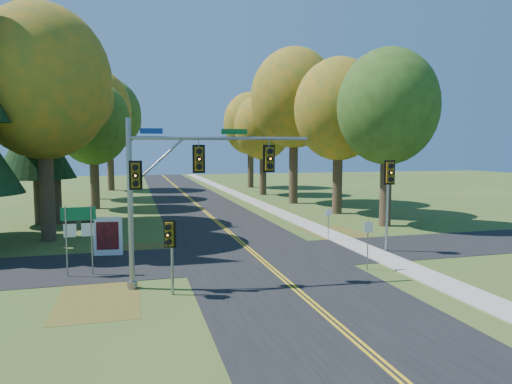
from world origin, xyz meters
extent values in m
plane|color=#34551E|center=(0.00, 0.00, 0.00)|extent=(160.00, 160.00, 0.00)
cube|color=black|center=(0.00, 0.00, 0.01)|extent=(8.00, 160.00, 0.02)
cube|color=black|center=(0.00, 2.00, 0.01)|extent=(60.00, 6.00, 0.02)
cube|color=gold|center=(-0.10, 0.00, 0.03)|extent=(0.10, 160.00, 0.01)
cube|color=gold|center=(0.10, 0.00, 0.03)|extent=(0.10, 160.00, 0.01)
cube|color=#9E998E|center=(6.20, 0.00, 0.03)|extent=(1.60, 160.00, 0.06)
cube|color=brown|center=(-6.50, 4.00, 0.01)|extent=(4.00, 6.00, 0.00)
cube|color=brown|center=(6.80, 6.00, 0.01)|extent=(3.50, 8.00, 0.00)
cube|color=brown|center=(-7.50, -3.00, 0.01)|extent=(3.00, 5.00, 0.00)
cylinder|color=#38281C|center=(-11.20, 9.30, 3.38)|extent=(0.86, 0.86, 6.75)
ellipsoid|color=#BB7619|center=(-11.20, 9.30, 9.55)|extent=(8.00, 8.00, 9.20)
sphere|color=#BB7619|center=(-9.60, 10.50, 8.75)|extent=(4.80, 4.80, 4.80)
sphere|color=#BB7619|center=(-12.60, 8.50, 10.35)|extent=(4.40, 4.40, 4.40)
cylinder|color=#38281C|center=(11.50, 8.70, 3.04)|extent=(0.83, 0.83, 6.08)
ellipsoid|color=#3E6D22|center=(11.50, 8.70, 8.60)|extent=(7.20, 7.20, 8.28)
sphere|color=#3E6D22|center=(12.94, 9.78, 7.88)|extent=(4.32, 4.32, 4.32)
sphere|color=#3E6D22|center=(10.24, 7.98, 9.32)|extent=(3.96, 3.96, 3.96)
cylinder|color=#38281C|center=(-11.80, 16.20, 3.71)|extent=(0.89, 0.89, 7.42)
ellipsoid|color=#BB7619|center=(-11.80, 16.20, 10.43)|extent=(8.60, 8.60, 9.89)
sphere|color=#BB7619|center=(-10.08, 17.49, 9.57)|extent=(5.16, 5.16, 5.16)
sphere|color=#BB7619|center=(-13.30, 15.34, 11.29)|extent=(4.73, 4.73, 4.73)
cylinder|color=#38281C|center=(10.90, 15.50, 3.15)|extent=(0.84, 0.84, 6.30)
ellipsoid|color=#BB7619|center=(10.90, 15.50, 8.96)|extent=(7.60, 7.60, 8.74)
sphere|color=#BB7619|center=(12.42, 16.64, 8.20)|extent=(4.56, 4.56, 4.56)
sphere|color=#BB7619|center=(9.57, 14.74, 9.72)|extent=(4.18, 4.18, 4.18)
cylinder|color=#38281C|center=(-9.60, 24.40, 2.81)|extent=(0.81, 0.81, 5.62)
ellipsoid|color=#3E6D22|center=(-9.60, 24.40, 8.00)|extent=(6.80, 6.80, 7.82)
sphere|color=#3E6D22|center=(-8.24, 25.42, 7.33)|extent=(4.08, 4.08, 4.08)
sphere|color=#3E6D22|center=(-10.79, 23.72, 8.69)|extent=(3.74, 3.74, 3.74)
cylinder|color=#38281C|center=(9.80, 23.60, 3.83)|extent=(0.90, 0.90, 7.65)
ellipsoid|color=#BB7619|center=(9.80, 23.60, 10.73)|extent=(8.80, 8.80, 10.12)
sphere|color=#BB7619|center=(11.56, 24.92, 9.85)|extent=(5.28, 5.28, 5.28)
sphere|color=#BB7619|center=(8.26, 22.72, 11.61)|extent=(4.84, 4.84, 4.84)
cylinder|color=#38281C|center=(-10.20, 33.10, 3.49)|extent=(0.87, 0.87, 6.98)
ellipsoid|color=#BB7619|center=(-10.20, 33.10, 9.85)|extent=(8.20, 8.20, 9.43)
sphere|color=#BB7619|center=(-8.56, 34.33, 9.03)|extent=(4.92, 4.92, 4.92)
sphere|color=#BB7619|center=(-11.63, 32.28, 10.67)|extent=(4.51, 4.51, 4.51)
cylinder|color=#38281C|center=(9.20, 32.80, 2.93)|extent=(0.82, 0.82, 5.85)
ellipsoid|color=#BB7619|center=(9.20, 32.80, 8.30)|extent=(7.00, 7.00, 8.05)
sphere|color=#BB7619|center=(10.60, 33.85, 7.60)|extent=(4.20, 4.20, 4.20)
sphere|color=#BB7619|center=(7.97, 32.10, 9.00)|extent=(3.85, 3.85, 3.85)
cylinder|color=#38281C|center=(-9.00, 44.00, 3.60)|extent=(0.88, 0.88, 7.20)
ellipsoid|color=#3E6D22|center=(-9.00, 44.00, 10.14)|extent=(8.40, 8.40, 9.66)
sphere|color=#3E6D22|center=(-7.32, 45.26, 9.30)|extent=(5.04, 5.04, 5.04)
sphere|color=#3E6D22|center=(-10.47, 43.16, 10.98)|extent=(4.62, 4.62, 4.62)
cylinder|color=#38281C|center=(10.40, 43.50, 3.26)|extent=(0.85, 0.85, 6.53)
ellipsoid|color=#BB7619|center=(10.40, 43.50, 9.26)|extent=(7.80, 7.80, 8.97)
sphere|color=#BB7619|center=(11.96, 44.67, 8.47)|extent=(4.68, 4.68, 4.68)
sphere|color=#BB7619|center=(9.04, 42.72, 10.04)|extent=(4.29, 4.29, 4.29)
cylinder|color=#38281C|center=(-13.00, 16.00, 1.71)|extent=(0.50, 0.50, 3.42)
cone|color=black|center=(-13.00, 16.00, 6.15)|extent=(5.60, 5.60, 5.45)
cone|color=black|center=(-13.00, 16.00, 10.04)|extent=(4.57, 4.57, 5.45)
cone|color=black|center=(-13.00, 16.00, 13.94)|extent=(3.55, 3.55, 5.45)
cylinder|color=gray|center=(-6.28, -2.00, 3.40)|extent=(0.21, 0.21, 6.79)
cylinder|color=gray|center=(-6.28, -2.00, 0.15)|extent=(0.43, 0.43, 0.29)
cylinder|color=gray|center=(-2.65, -2.20, 6.01)|extent=(7.27, 0.54, 0.14)
cylinder|color=gray|center=(-5.22, -2.06, 5.04)|extent=(2.19, 0.21, 2.00)
cylinder|color=gray|center=(-3.57, -2.15, 5.84)|extent=(0.04, 0.04, 0.35)
cube|color=#72590C|center=(-3.57, -2.15, 5.18)|extent=(0.35, 0.31, 0.97)
cube|color=black|center=(-3.57, -2.15, 5.18)|extent=(0.51, 0.06, 1.14)
sphere|color=orange|center=(-3.58, -2.38, 5.18)|extent=(0.17, 0.17, 0.17)
cylinder|color=black|center=(-3.58, -2.38, 5.49)|extent=(0.24, 0.17, 0.23)
cylinder|color=black|center=(-3.58, -2.38, 5.18)|extent=(0.24, 0.17, 0.23)
cylinder|color=black|center=(-3.58, -2.38, 4.87)|extent=(0.24, 0.17, 0.23)
cylinder|color=gray|center=(-0.67, -2.32, 5.84)|extent=(0.04, 0.04, 0.35)
cube|color=#72590C|center=(-0.67, -2.32, 5.18)|extent=(0.35, 0.31, 0.97)
cube|color=black|center=(-0.67, -2.32, 5.18)|extent=(0.51, 0.06, 1.14)
sphere|color=orange|center=(-0.68, -2.54, 5.18)|extent=(0.17, 0.17, 0.17)
cylinder|color=black|center=(-0.68, -2.54, 5.49)|extent=(0.24, 0.17, 0.23)
cylinder|color=black|center=(-0.68, -2.54, 5.18)|extent=(0.24, 0.17, 0.23)
cylinder|color=black|center=(-0.68, -2.54, 4.87)|extent=(0.24, 0.17, 0.23)
cube|color=#72590C|center=(-6.05, -2.16, 4.56)|extent=(0.35, 0.31, 0.97)
cube|color=black|center=(-6.05, -2.16, 4.56)|extent=(0.51, 0.06, 1.14)
sphere|color=orange|center=(-6.06, -2.38, 4.56)|extent=(0.17, 0.17, 0.17)
cylinder|color=black|center=(-6.06, -2.38, 4.87)|extent=(0.24, 0.17, 0.23)
cylinder|color=black|center=(-6.06, -2.38, 4.56)|extent=(0.24, 0.17, 0.23)
cylinder|color=black|center=(-6.06, -2.38, 4.25)|extent=(0.24, 0.17, 0.23)
cube|color=navy|center=(-5.41, -2.05, 6.29)|extent=(0.87, 0.09, 0.21)
cube|color=#0C5926|center=(-2.12, -2.23, 6.29)|extent=(1.07, 0.10, 0.21)
cylinder|color=#9B9CA3|center=(7.15, 1.30, 2.44)|extent=(0.13, 0.13, 4.89)
cube|color=#72590C|center=(7.09, 1.06, 4.33)|extent=(0.45, 0.42, 1.11)
cube|color=black|center=(7.09, 1.06, 4.33)|extent=(0.57, 0.18, 1.31)
sphere|color=orange|center=(7.02, 0.81, 4.33)|extent=(0.20, 0.20, 0.20)
cylinder|color=black|center=(7.02, 0.81, 4.69)|extent=(0.30, 0.24, 0.27)
cylinder|color=black|center=(7.02, 0.81, 4.33)|extent=(0.30, 0.24, 0.27)
cylinder|color=black|center=(7.02, 0.81, 3.98)|extent=(0.30, 0.24, 0.27)
cylinder|color=gray|center=(-4.79, -3.23, 1.43)|extent=(0.11, 0.11, 2.85)
cube|color=#72590C|center=(-4.86, -3.41, 2.41)|extent=(0.38, 0.36, 0.89)
cube|color=black|center=(-4.86, -3.41, 2.41)|extent=(0.44, 0.20, 1.05)
sphere|color=orange|center=(-4.94, -3.60, 2.41)|extent=(0.16, 0.16, 0.16)
cylinder|color=black|center=(-4.94, -3.60, 2.69)|extent=(0.25, 0.21, 0.21)
cylinder|color=black|center=(-4.94, -3.60, 2.41)|extent=(0.25, 0.21, 0.21)
cylinder|color=black|center=(-4.94, -3.60, 2.12)|extent=(0.25, 0.21, 0.21)
cylinder|color=gray|center=(-9.02, 0.48, 1.56)|extent=(0.06, 0.06, 3.13)
cylinder|color=gray|center=(-7.98, 0.52, 1.56)|extent=(0.06, 0.06, 3.13)
cube|color=#0D5D34|center=(-8.50, 0.53, 2.76)|extent=(1.46, 0.11, 0.57)
cube|color=silver|center=(-8.50, 0.53, 2.76)|extent=(1.25, 0.06, 0.08)
cube|color=silver|center=(-8.87, 0.52, 2.03)|extent=(0.52, 0.06, 0.57)
cube|color=black|center=(-8.87, 0.52, 2.38)|extent=(0.52, 0.03, 0.10)
cube|color=silver|center=(-8.14, 0.55, 2.03)|extent=(0.52, 0.06, 0.57)
cube|color=black|center=(-8.14, 0.55, 2.38)|extent=(0.52, 0.03, 0.10)
cube|color=white|center=(-7.49, 4.22, 1.01)|extent=(1.48, 0.40, 2.03)
cube|color=maroon|center=(-7.51, 4.11, 1.07)|extent=(1.12, 0.18, 1.46)
cube|color=white|center=(-8.05, 4.30, 0.17)|extent=(0.10, 0.10, 0.34)
cube|color=white|center=(-6.93, 4.15, 0.17)|extent=(0.10, 0.10, 0.34)
cylinder|color=gray|center=(5.39, 5.04, 0.98)|extent=(0.04, 0.04, 1.97)
cube|color=white|center=(5.39, 5.02, 1.70)|extent=(0.38, 0.08, 0.40)
cylinder|color=gray|center=(4.20, -1.98, 1.17)|extent=(0.05, 0.05, 2.34)
cube|color=silver|center=(4.20, -2.00, 2.02)|extent=(0.45, 0.03, 0.48)
cylinder|color=gray|center=(-7.11, 4.46, 1.02)|extent=(0.05, 0.05, 2.04)
cube|color=silver|center=(-7.12, 4.45, 1.76)|extent=(0.39, 0.07, 0.42)
camera|label=1|loc=(-6.17, -20.54, 5.58)|focal=32.00mm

